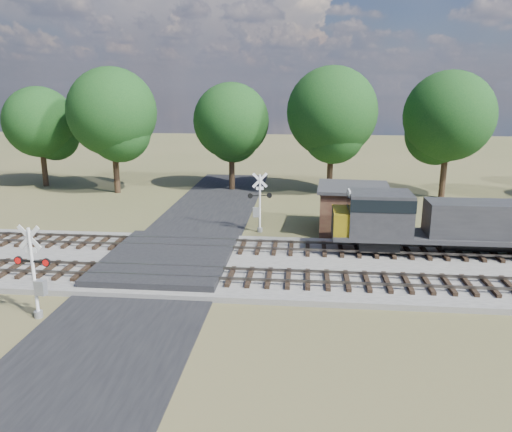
# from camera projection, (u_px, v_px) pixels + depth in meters

# --- Properties ---
(ground) EXTENTS (160.00, 160.00, 0.00)m
(ground) POSITION_uv_depth(u_px,v_px,m) (166.00, 267.00, 28.36)
(ground) COLOR #4B502A
(ground) RESTS_ON ground
(ballast_bed) EXTENTS (140.00, 10.00, 0.30)m
(ballast_bed) POSITION_uv_depth(u_px,v_px,m) (343.00, 268.00, 27.85)
(ballast_bed) COLOR gray
(ballast_bed) RESTS_ON ground
(road) EXTENTS (7.00, 60.00, 0.08)m
(road) POSITION_uv_depth(u_px,v_px,m) (166.00, 267.00, 28.35)
(road) COLOR black
(road) RESTS_ON ground
(crossing_panel) EXTENTS (7.00, 9.00, 0.62)m
(crossing_panel) POSITION_uv_depth(u_px,v_px,m) (169.00, 259.00, 28.77)
(crossing_panel) COLOR #262628
(crossing_panel) RESTS_ON ground
(track_near) EXTENTS (140.00, 2.60, 0.33)m
(track_near) POSITION_uv_depth(u_px,v_px,m) (214.00, 275.00, 26.04)
(track_near) COLOR black
(track_near) RESTS_ON ballast_bed
(track_far) EXTENTS (140.00, 2.60, 0.33)m
(track_far) POSITION_uv_depth(u_px,v_px,m) (229.00, 246.00, 30.85)
(track_far) COLOR black
(track_far) RESTS_ON ballast_bed
(crossing_signal_near) EXTENTS (1.73, 0.40, 4.29)m
(crossing_signal_near) POSITION_uv_depth(u_px,v_px,m) (36.00, 280.00, 21.75)
(crossing_signal_near) COLOR silver
(crossing_signal_near) RESTS_ON ground
(crossing_signal_far) EXTENTS (1.70, 0.46, 4.25)m
(crossing_signal_far) POSITION_uv_depth(u_px,v_px,m) (259.00, 208.00, 34.74)
(crossing_signal_far) COLOR silver
(crossing_signal_far) RESTS_ON ground
(equipment_shed) EXTENTS (5.14, 5.14, 3.31)m
(equipment_shed) POSITION_uv_depth(u_px,v_px,m) (353.00, 209.00, 34.78)
(equipment_shed) COLOR #41231B
(equipment_shed) RESTS_ON ground
(treeline) EXTENTS (83.40, 11.31, 11.80)m
(treeline) POSITION_uv_depth(u_px,v_px,m) (308.00, 119.00, 45.63)
(treeline) COLOR black
(treeline) RESTS_ON ground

